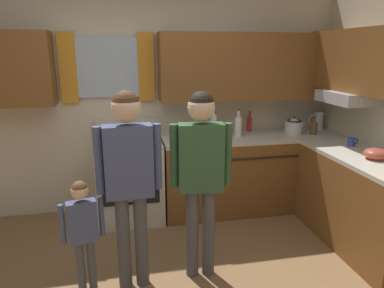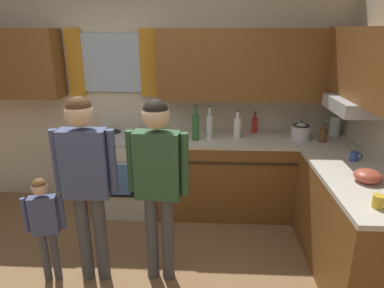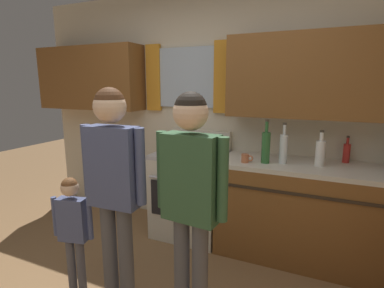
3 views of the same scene
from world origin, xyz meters
name	(u,v)px [view 3 (image 3 of 3)]	position (x,y,z in m)	size (l,w,h in m)	color
back_wall_unit	(220,98)	(0.04, 1.81, 1.46)	(4.60, 0.42, 2.60)	beige
stove_oven	(191,192)	(-0.18, 1.54, 0.47)	(0.70, 0.67, 1.10)	beige
bottle_milk_white	(320,152)	(1.07, 1.53, 1.02)	(0.08, 0.08, 0.31)	white
bottle_tall_clear	(283,148)	(0.76, 1.49, 1.04)	(0.07, 0.07, 0.37)	silver
bottle_sauce_red	(347,153)	(1.28, 1.75, 0.99)	(0.06, 0.06, 0.25)	red
bottle_wine_green	(266,147)	(0.61, 1.44, 1.05)	(0.08, 0.08, 0.39)	#2D6633
cup_terracotta	(246,158)	(0.45, 1.38, 0.94)	(0.11, 0.07, 0.08)	#B76642
adult_holding_child	(114,175)	(-0.20, 0.33, 1.00)	(0.49, 0.21, 1.58)	#4C4C51
adult_in_plaid	(191,187)	(0.36, 0.36, 0.98)	(0.49, 0.21, 1.56)	#4C4C51
small_child	(73,224)	(-0.56, 0.28, 0.59)	(0.31, 0.13, 0.95)	#4C4C56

